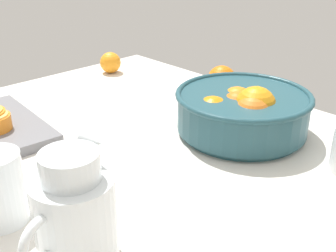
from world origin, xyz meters
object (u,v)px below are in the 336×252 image
object	(u,v)px
fruit_bowl	(241,111)
juice_pitcher	(75,220)
loose_orange_1	(110,63)
loose_orange_2	(222,80)

from	to	relation	value
fruit_bowl	juice_pitcher	size ratio (longest dim) A/B	1.70
loose_orange_1	juice_pitcher	bearing A→B (deg)	-39.52
loose_orange_1	loose_orange_2	size ratio (longest dim) A/B	0.83
fruit_bowl	loose_orange_2	size ratio (longest dim) A/B	3.73
fruit_bowl	loose_orange_1	size ratio (longest dim) A/B	4.50
fruit_bowl	loose_orange_2	bearing A→B (deg)	139.34
juice_pitcher	loose_orange_2	world-z (taller)	juice_pitcher
loose_orange_2	juice_pitcher	bearing A→B (deg)	-66.09
juice_pitcher	loose_orange_2	xyz separation A→B (cm)	(-28.15, 63.49, -2.53)
fruit_bowl	loose_orange_2	distance (cm)	25.33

